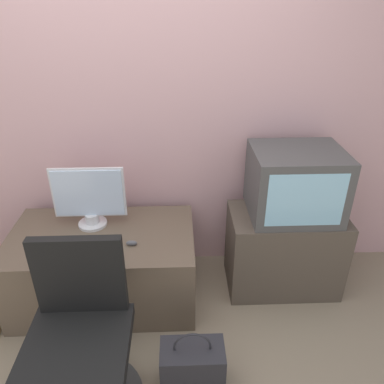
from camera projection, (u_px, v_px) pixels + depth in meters
The scene contains 9 objects.
wall_back at pixel (133, 100), 2.49m from camera, with size 4.40×0.05×2.60m.
desk at pixel (105, 266), 2.58m from camera, with size 1.22×0.71×0.53m.
side_stand at pixel (283, 250), 2.68m from camera, with size 0.78×0.44×0.60m.
main_monitor at pixel (89, 198), 2.46m from camera, with size 0.48×0.19×0.42m.
keyboard at pixel (91, 243), 2.36m from camera, with size 0.38×0.10×0.01m.
mouse at pixel (132, 243), 2.34m from camera, with size 0.07×0.03×0.03m.
crt_tv at pixel (295, 183), 2.45m from camera, with size 0.58×0.48×0.45m.
office_chair at pixel (81, 346), 1.85m from camera, with size 0.59×0.59×0.92m.
handbag at pixel (192, 367), 2.01m from camera, with size 0.34×0.19×0.41m.
Camera 1 is at (0.30, -1.17, 1.94)m, focal length 35.00 mm.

